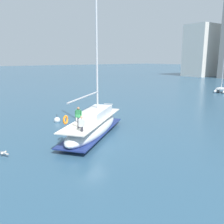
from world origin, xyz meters
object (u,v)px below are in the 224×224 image
(seagull, at_px, (3,153))
(mooring_buoy, at_px, (57,120))
(main_sailboat, at_px, (93,125))
(moored_sloop_far, at_px, (222,90))

(seagull, distance_m, mooring_buoy, 9.24)
(main_sailboat, bearing_deg, seagull, -87.53)
(moored_sloop_far, distance_m, seagull, 41.90)
(moored_sloop_far, xyz_separation_m, mooring_buoy, (1.91, -34.39, -0.33))
(main_sailboat, bearing_deg, mooring_buoy, -174.10)
(seagull, bearing_deg, main_sailboat, 92.47)
(main_sailboat, distance_m, mooring_buoy, 6.14)
(seagull, bearing_deg, moored_sloop_far, 101.41)
(main_sailboat, bearing_deg, moored_sloop_far, 103.28)
(seagull, bearing_deg, mooring_buoy, 133.66)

